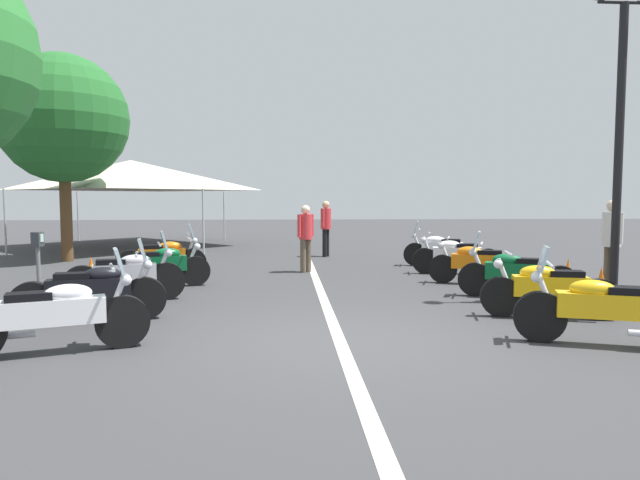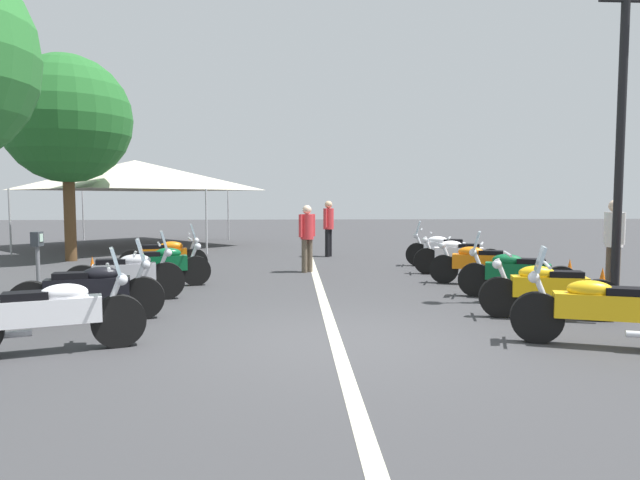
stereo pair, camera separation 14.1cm
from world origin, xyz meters
TOP-DOWN VIEW (x-y plane):
  - ground_plane at (0.00, 0.00)m, footprint 80.00×80.00m
  - lane_centre_stripe at (3.63, 0.00)m, footprint 16.02×0.16m
  - motorcycle_left_row_0 at (-0.36, 3.33)m, footprint 0.96×2.09m
  - motorcycle_left_row_1 at (1.30, 3.48)m, footprint 0.78×2.12m
  - motorcycle_left_row_2 at (2.90, 3.43)m, footprint 0.80×2.00m
  - motorcycle_left_row_3 at (4.44, 3.21)m, footprint 0.83×2.02m
  - motorcycle_left_row_4 at (6.02, 3.47)m, footprint 0.73×1.98m
  - motorcycle_right_row_0 at (-0.42, -3.19)m, footprint 0.97×2.10m
  - motorcycle_right_row_1 at (1.15, -3.26)m, footprint 0.81×2.00m
  - motorcycle_right_row_2 at (2.83, -3.45)m, footprint 1.00×1.97m
  - motorcycle_right_row_3 at (4.45, -3.33)m, footprint 0.95×1.98m
  - motorcycle_right_row_4 at (6.02, -3.36)m, footprint 0.76×2.09m
  - motorcycle_right_row_5 at (7.54, -3.43)m, footprint 0.86×1.99m
  - street_lamp_twin_globe at (2.21, -4.91)m, footprint 0.32×1.22m
  - parking_meter at (1.77, 4.42)m, footprint 0.18×0.13m
  - traffic_cone_0 at (4.68, 4.64)m, footprint 0.36×0.36m
  - traffic_cone_1 at (3.70, -4.90)m, footprint 0.36×0.36m
  - traffic_cone_2 at (2.39, -4.80)m, footprint 0.36×0.36m
  - bystander_0 at (3.34, -5.55)m, footprint 0.53×0.32m
  - bystander_2 at (6.57, 0.18)m, footprint 0.39×0.41m
  - bystander_3 at (10.14, -0.57)m, footprint 0.48×0.32m
  - roadside_tree_0 at (9.35, 6.89)m, footprint 3.59×3.59m
  - event_tent at (14.16, 6.36)m, footprint 6.82×6.82m

SIDE VIEW (x-z plane):
  - ground_plane at x=0.00m, z-range 0.00..0.00m
  - lane_centre_stripe at x=3.63m, z-range 0.00..0.01m
  - traffic_cone_0 at x=4.68m, z-range -0.02..0.60m
  - traffic_cone_1 at x=3.70m, z-range -0.02..0.60m
  - traffic_cone_2 at x=2.39m, z-range -0.02..0.60m
  - motorcycle_right_row_3 at x=4.45m, z-range -0.05..0.94m
  - motorcycle_right_row_1 at x=1.15m, z-range -0.04..0.94m
  - motorcycle_left_row_3 at x=4.44m, z-range -0.04..0.94m
  - motorcycle_right_row_4 at x=6.02m, z-range -0.04..0.94m
  - motorcycle_right_row_5 at x=7.54m, z-range -0.14..1.06m
  - motorcycle_right_row_2 at x=2.83m, z-range -0.14..1.06m
  - motorcycle_left_row_4 at x=6.02m, z-range -0.14..1.07m
  - motorcycle_left_row_1 at x=1.30m, z-range -0.14..1.07m
  - motorcycle_right_row_0 at x=-0.42m, z-range -0.14..1.07m
  - motorcycle_left_row_0 at x=-0.36m, z-range -0.14..1.07m
  - motorcycle_left_row_2 at x=2.90m, z-range -0.14..1.08m
  - parking_meter at x=1.77m, z-range 0.25..1.54m
  - bystander_2 at x=6.57m, z-range 0.14..1.77m
  - bystander_3 at x=10.14m, z-range 0.15..1.87m
  - bystander_0 at x=3.34m, z-range 0.16..1.93m
  - event_tent at x=14.16m, z-range 1.05..4.25m
  - street_lamp_twin_globe at x=2.21m, z-range 0.93..6.29m
  - roadside_tree_0 at x=9.35m, z-range 1.10..6.92m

